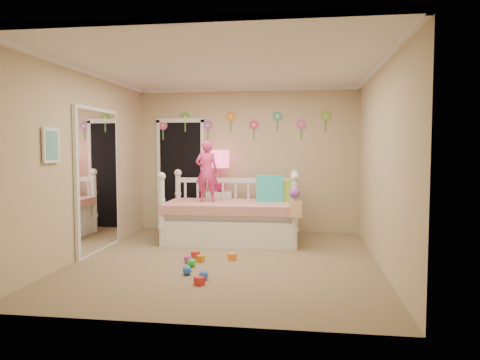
# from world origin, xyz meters

# --- Properties ---
(floor) EXTENTS (4.00, 4.50, 0.01)m
(floor) POSITION_xyz_m (0.00, 0.00, 0.00)
(floor) COLOR #7F684C
(floor) RESTS_ON ground
(ceiling) EXTENTS (4.00, 4.50, 0.01)m
(ceiling) POSITION_xyz_m (0.00, 0.00, 2.60)
(ceiling) COLOR white
(ceiling) RESTS_ON floor
(back_wall) EXTENTS (4.00, 0.01, 2.60)m
(back_wall) POSITION_xyz_m (0.00, 2.25, 1.30)
(back_wall) COLOR tan
(back_wall) RESTS_ON floor
(left_wall) EXTENTS (0.01, 4.50, 2.60)m
(left_wall) POSITION_xyz_m (-2.00, 0.00, 1.30)
(left_wall) COLOR tan
(left_wall) RESTS_ON floor
(right_wall) EXTENTS (0.01, 4.50, 2.60)m
(right_wall) POSITION_xyz_m (2.00, 0.00, 1.30)
(right_wall) COLOR tan
(right_wall) RESTS_ON floor
(crown_molding) EXTENTS (4.00, 4.50, 0.06)m
(crown_molding) POSITION_xyz_m (0.00, 0.00, 2.57)
(crown_molding) COLOR white
(crown_molding) RESTS_ON ceiling
(daybed) EXTENTS (2.17, 1.21, 1.16)m
(daybed) POSITION_xyz_m (-0.13, 1.23, 0.58)
(daybed) COLOR white
(daybed) RESTS_ON floor
(pillow_turquoise) EXTENTS (0.44, 0.19, 0.43)m
(pillow_turquoise) POSITION_xyz_m (0.48, 1.37, 0.86)
(pillow_turquoise) COLOR #26B3BE
(pillow_turquoise) RESTS_ON daybed
(pillow_lime) EXTENTS (0.39, 0.22, 0.35)m
(pillow_lime) POSITION_xyz_m (0.68, 1.42, 0.82)
(pillow_lime) COLOR #8BCE3F
(pillow_lime) RESTS_ON daybed
(child) EXTENTS (0.39, 0.29, 0.99)m
(child) POSITION_xyz_m (-0.53, 1.22, 1.14)
(child) COLOR #E03378
(child) RESTS_ON daybed
(nightstand) EXTENTS (0.46, 0.36, 0.75)m
(nightstand) POSITION_xyz_m (-0.45, 1.95, 0.37)
(nightstand) COLOR white
(nightstand) RESTS_ON floor
(table_lamp) EXTENTS (0.33, 0.33, 0.74)m
(table_lamp) POSITION_xyz_m (-0.45, 1.95, 1.24)
(table_lamp) COLOR #E31E83
(table_lamp) RESTS_ON nightstand
(closet_doorway) EXTENTS (0.90, 0.04, 2.07)m
(closet_doorway) POSITION_xyz_m (-1.25, 2.23, 1.03)
(closet_doorway) COLOR black
(closet_doorway) RESTS_ON back_wall
(flower_decals) EXTENTS (3.40, 0.02, 0.50)m
(flower_decals) POSITION_xyz_m (-0.09, 2.24, 1.94)
(flower_decals) COLOR #B2668C
(flower_decals) RESTS_ON back_wall
(mirror_closet) EXTENTS (0.07, 1.30, 2.10)m
(mirror_closet) POSITION_xyz_m (-1.96, 0.30, 1.05)
(mirror_closet) COLOR white
(mirror_closet) RESTS_ON left_wall
(wall_picture) EXTENTS (0.05, 0.34, 0.42)m
(wall_picture) POSITION_xyz_m (-1.97, -0.90, 1.55)
(wall_picture) COLOR white
(wall_picture) RESTS_ON left_wall
(hanging_bag) EXTENTS (0.20, 0.16, 0.36)m
(hanging_bag) POSITION_xyz_m (0.89, 0.67, 0.71)
(hanging_bag) COLOR beige
(hanging_bag) RESTS_ON daybed
(toy_scatter) EXTENTS (1.24, 1.51, 0.11)m
(toy_scatter) POSITION_xyz_m (-0.20, -0.53, 0.06)
(toy_scatter) COLOR #996666
(toy_scatter) RESTS_ON floor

